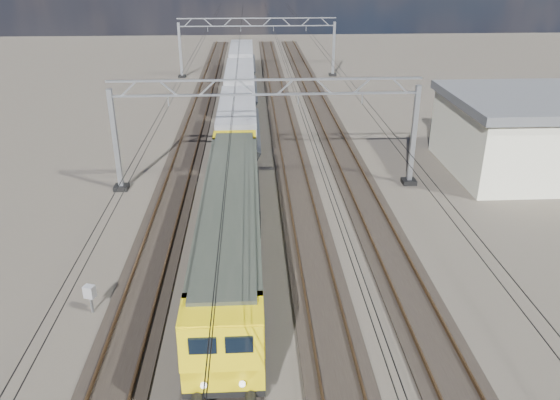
{
  "coord_description": "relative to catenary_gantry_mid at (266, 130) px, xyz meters",
  "views": [
    {
      "loc": [
        -0.93,
        -29.27,
        13.94
      ],
      "look_at": [
        0.45,
        -3.58,
        2.4
      ],
      "focal_mm": 35.0,
      "sensor_mm": 36.0,
      "label": 1
    }
  ],
  "objects": [
    {
      "name": "hopper_wagon_lead",
      "position": [
        -2.0,
        7.82,
        -1.67
      ],
      "size": [
        3.38,
        13.0,
        3.25
      ],
      "color": "black",
      "rests_on": "ground"
    },
    {
      "name": "track_outer_west",
      "position": [
        -6.0,
        -4.0,
        -3.83
      ],
      "size": [
        2.6,
        140.0,
        0.3
      ],
      "color": "black",
      "rests_on": "ground"
    },
    {
      "name": "track_loco",
      "position": [
        -2.0,
        -4.0,
        -3.83
      ],
      "size": [
        2.6,
        140.0,
        0.3
      ],
      "color": "black",
      "rests_on": "ground"
    },
    {
      "name": "catenary_gantry_mid",
      "position": [
        0.0,
        0.0,
        0.0
      ],
      "size": [
        19.9,
        0.9,
        7.11
      ],
      "color": "#989DA6",
      "rests_on": "ground"
    },
    {
      "name": "locomotive",
      "position": [
        -2.0,
        -9.88,
        -1.58
      ],
      "size": [
        2.76,
        21.1,
        3.62
      ],
      "color": "black",
      "rests_on": "ground"
    },
    {
      "name": "catenary_gantry_far",
      "position": [
        0.0,
        36.0,
        0.0
      ],
      "size": [
        19.9,
        0.9,
        7.11
      ],
      "color": "#989DA6",
      "rests_on": "ground"
    },
    {
      "name": "track_outer_east",
      "position": [
        6.0,
        -4.0,
        -3.83
      ],
      "size": [
        2.6,
        140.0,
        0.3
      ],
      "color": "black",
      "rests_on": "ground"
    },
    {
      "name": "trackside_cabinet",
      "position": [
        -7.9,
        -13.54,
        -2.9
      ],
      "size": [
        0.52,
        0.45,
        1.31
      ],
      "rotation": [
        0.0,
        0.0,
        -0.32
      ],
      "color": "#989DA6",
      "rests_on": "ground"
    },
    {
      "name": "ground",
      "position": [
        -0.0,
        -4.0,
        -3.91
      ],
      "size": [
        160.0,
        160.0,
        0.0
      ],
      "primitive_type": "plane",
      "color": "black",
      "rests_on": "ground"
    },
    {
      "name": "overhead_wires",
      "position": [
        -0.0,
        4.0,
        1.84
      ],
      "size": [
        12.03,
        140.0,
        0.53
      ],
      "color": "black",
      "rests_on": "ground"
    },
    {
      "name": "track_inner_east",
      "position": [
        2.0,
        -4.0,
        -3.83
      ],
      "size": [
        2.6,
        140.0,
        0.3
      ],
      "color": "black",
      "rests_on": "ground"
    },
    {
      "name": "hopper_wagon_third",
      "position": [
        -2.0,
        36.22,
        -1.67
      ],
      "size": [
        3.38,
        13.0,
        3.25
      ],
      "color": "black",
      "rests_on": "ground"
    },
    {
      "name": "hopper_wagon_mid",
      "position": [
        -2.0,
        22.02,
        -1.67
      ],
      "size": [
        3.38,
        13.0,
        3.25
      ],
      "color": "black",
      "rests_on": "ground"
    }
  ]
}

